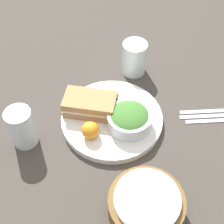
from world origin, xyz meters
The scene contains 12 objects.
ground_plane centered at (0.00, 0.00, 0.00)m, with size 4.00×4.00×0.00m, color #3D3833.
plate centered at (0.00, 0.00, 0.01)m, with size 0.29×0.29×0.02m, color silver.
sandwich centered at (0.06, -0.01, 0.05)m, with size 0.15×0.09×0.05m.
salad_bowl centered at (-0.05, 0.02, 0.05)m, with size 0.12×0.12×0.06m.
dressing_cup centered at (-0.03, -0.06, 0.04)m, with size 0.06×0.06×0.04m, color #99999E.
orange_wedge centered at (0.05, 0.07, 0.04)m, with size 0.05×0.05×0.05m, color orange.
drink_glass centered at (0.22, 0.10, 0.06)m, with size 0.07×0.07×0.12m, color silver.
bread_basket centered at (-0.11, 0.25, 0.03)m, with size 0.17×0.17×0.07m.
fork centered at (-0.28, -0.07, 0.00)m, with size 0.18×0.01×0.01m, color silver.
knife centered at (-0.29, -0.06, 0.00)m, with size 0.19×0.01×0.01m, color silver.
spoon centered at (-0.29, -0.04, 0.00)m, with size 0.16×0.01×0.01m, color silver.
water_glass centered at (-0.04, -0.22, 0.05)m, with size 0.08×0.08×0.11m, color silver.
Camera 1 is at (-0.07, 0.55, 0.71)m, focal length 50.00 mm.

